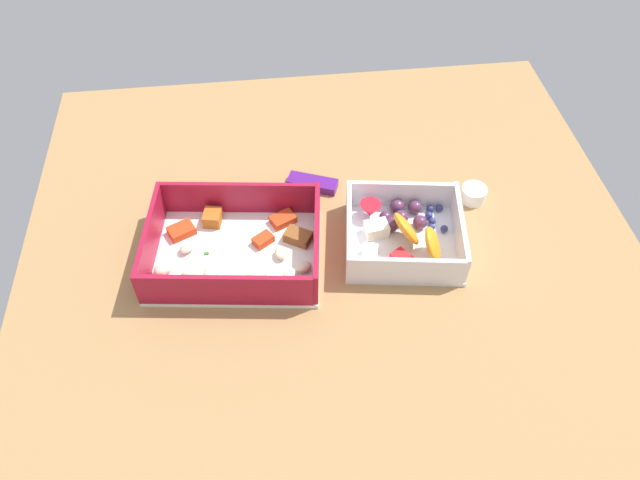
# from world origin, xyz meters

# --- Properties ---
(table_surface) EXTENTS (0.80, 0.80, 0.02)m
(table_surface) POSITION_xyz_m (0.00, 0.00, 0.01)
(table_surface) COLOR #9E7547
(table_surface) RESTS_ON ground
(pasta_container) EXTENTS (0.23, 0.18, 0.06)m
(pasta_container) POSITION_xyz_m (-0.12, 0.01, 0.04)
(pasta_container) COLOR white
(pasta_container) RESTS_ON table_surface
(fruit_bowl) EXTENTS (0.17, 0.16, 0.06)m
(fruit_bowl) POSITION_xyz_m (0.09, 0.01, 0.04)
(fruit_bowl) COLOR white
(fruit_bowl) RESTS_ON table_surface
(candy_bar) EXTENTS (0.07, 0.05, 0.01)m
(candy_bar) POSITION_xyz_m (-0.01, 0.13, 0.03)
(candy_bar) COLOR #51197A
(candy_bar) RESTS_ON table_surface
(paper_cup_liner) EXTENTS (0.04, 0.04, 0.02)m
(paper_cup_liner) POSITION_xyz_m (0.21, 0.08, 0.03)
(paper_cup_liner) COLOR white
(paper_cup_liner) RESTS_ON table_surface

